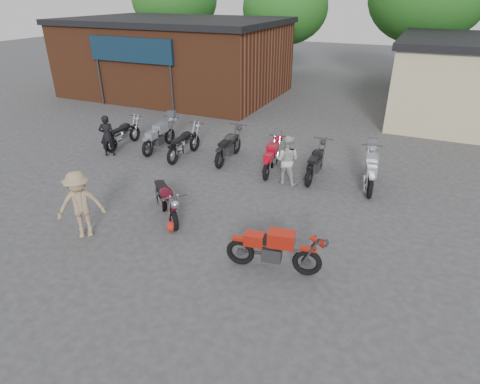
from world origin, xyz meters
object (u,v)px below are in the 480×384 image
at_px(row_bike_4, 272,156).
at_px(row_bike_6, 371,169).
at_px(sportbike, 275,247).
at_px(person_dark, 107,136).
at_px(person_light, 287,160).
at_px(row_bike_5, 316,161).
at_px(person_tan, 80,205).
at_px(row_bike_2, 184,142).
at_px(vintage_motorcycle, 166,198).
at_px(row_bike_1, 159,135).
at_px(row_bike_0, 123,132).
at_px(helmet, 172,226).
at_px(row_bike_3, 229,144).

relative_size(row_bike_4, row_bike_6, 0.94).
relative_size(sportbike, person_dark, 1.33).
relative_size(person_light, row_bike_5, 0.78).
distance_m(person_dark, person_tan, 5.73).
bearing_deg(row_bike_2, row_bike_5, -86.71).
bearing_deg(person_tan, vintage_motorcycle, 9.00).
bearing_deg(row_bike_1, row_bike_6, -91.41).
distance_m(person_dark, row_bike_6, 9.53).
distance_m(row_bike_1, row_bike_4, 4.75).
height_order(person_tan, row_bike_0, person_tan).
bearing_deg(row_bike_4, helmet, 160.53).
xyz_separation_m(person_dark, row_bike_6, (9.45, 1.24, -0.17)).
bearing_deg(row_bike_4, row_bike_0, 83.10).
distance_m(row_bike_2, row_bike_4, 3.45).
bearing_deg(row_bike_1, person_tan, -163.97).
bearing_deg(row_bike_6, row_bike_2, 82.10).
relative_size(person_tan, row_bike_1, 0.84).
bearing_deg(row_bike_6, row_bike_0, 81.45).
bearing_deg(vintage_motorcycle, row_bike_1, 168.14).
distance_m(helmet, row_bike_4, 4.85).
bearing_deg(row_bike_0, person_tan, -149.36).
bearing_deg(person_dark, person_tan, 91.06).
distance_m(person_tan, row_bike_3, 6.25).
relative_size(vintage_motorcycle, person_dark, 1.34).
distance_m(person_light, row_bike_3, 2.78).
height_order(person_light, row_bike_2, person_light).
relative_size(vintage_motorcycle, row_bike_1, 1.00).
xyz_separation_m(person_dark, row_bike_3, (4.38, 1.43, -0.17)).
bearing_deg(row_bike_0, row_bike_1, -80.80).
bearing_deg(person_dark, row_bike_5, 155.61).
relative_size(person_tan, row_bike_6, 0.85).
relative_size(row_bike_0, row_bike_5, 0.96).
xyz_separation_m(person_dark, person_light, (6.95, 0.40, 0.03)).
relative_size(row_bike_0, row_bike_2, 0.95).
relative_size(vintage_motorcycle, row_bike_0, 1.05).
distance_m(person_dark, person_light, 6.96).
distance_m(helmet, row_bike_0, 7.07).
distance_m(sportbike, row_bike_1, 8.61).
height_order(person_light, row_bike_3, person_light).
distance_m(person_tan, row_bike_2, 5.78).
bearing_deg(row_bike_4, row_bike_2, 83.86).
distance_m(vintage_motorcycle, row_bike_2, 4.53).
bearing_deg(helmet, person_light, 66.04).
relative_size(person_light, person_tan, 0.91).
height_order(sportbike, row_bike_5, row_bike_5).
relative_size(person_dark, row_bike_0, 0.79).
bearing_deg(person_light, sportbike, 104.76).
bearing_deg(row_bike_0, row_bike_4, -89.32).
height_order(person_light, person_tan, person_tan).
xyz_separation_m(row_bike_1, row_bike_2, (1.30, -0.27, -0.00)).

